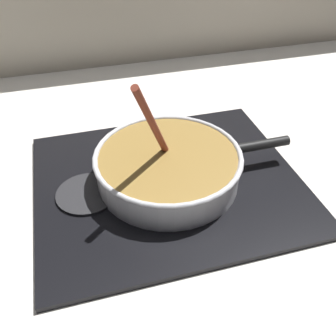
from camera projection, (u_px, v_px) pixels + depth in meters
The scene contains 5 objects.
ground at pixel (126, 246), 0.72m from camera, with size 2.40×1.60×0.04m, color beige.
hob_plate at pixel (168, 182), 0.83m from camera, with size 0.56×0.48×0.01m, color black.
burner_ring at pixel (168, 178), 0.82m from camera, with size 0.18×0.18×0.01m, color #592D0C.
spare_burner at pixel (87, 194), 0.79m from camera, with size 0.13×0.13×0.01m, color #262628.
cooking_pan at pixel (168, 166), 0.80m from camera, with size 0.43×0.31×0.27m.
Camera 1 is at (-0.05, -0.48, 0.55)m, focal length 40.78 mm.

